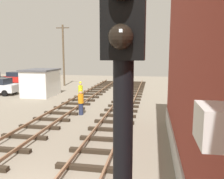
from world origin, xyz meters
name	(u,v)px	position (x,y,z in m)	size (l,w,h in m)	color
signal_mast	(123,159)	(3.16, -3.67, 3.36)	(0.36, 0.40, 5.35)	black
control_hut	(41,82)	(-7.99, 16.76, 1.39)	(3.00, 3.80, 2.76)	silver
parked_car_red	(17,78)	(-15.78, 24.93, 0.90)	(4.20, 2.04, 1.76)	red
utility_pole_far	(63,54)	(-8.49, 24.48, 4.24)	(1.80, 0.24, 8.10)	brown
track_worker_foreground	(81,102)	(-1.59, 10.00, 0.93)	(0.40, 0.40, 1.87)	#262D4C
track_worker_distant	(81,92)	(-2.97, 14.31, 0.93)	(0.40, 0.40, 1.87)	#262D4C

